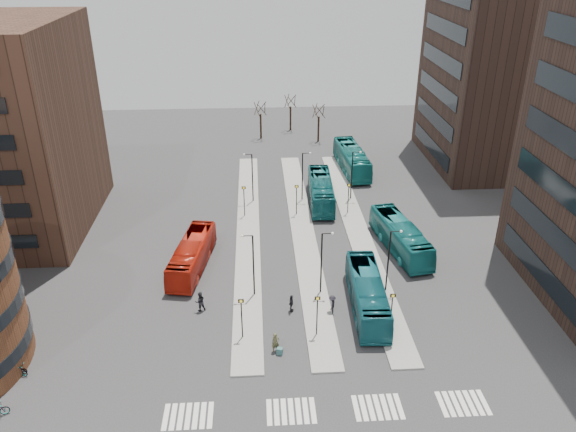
{
  "coord_description": "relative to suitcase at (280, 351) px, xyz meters",
  "views": [
    {
      "loc": [
        -2.95,
        -24.26,
        29.13
      ],
      "look_at": [
        0.0,
        23.87,
        5.0
      ],
      "focal_mm": 35.0,
      "sensor_mm": 36.0,
      "label": 1
    }
  ],
  "objects": [
    {
      "name": "teal_bus_c",
      "position": [
        13.13,
        15.45,
        1.27
      ],
      "size": [
        4.44,
        11.43,
        3.11
      ],
      "primitive_type": "imported",
      "rotation": [
        0.0,
        0.0,
        0.17
      ],
      "color": "#15696C",
      "rests_on": "ground"
    },
    {
      "name": "commuter_b",
      "position": [
        1.27,
        5.53,
        0.52
      ],
      "size": [
        0.57,
        1.0,
        1.61
      ],
      "primitive_type": "imported",
      "rotation": [
        0.0,
        0.0,
        1.38
      ],
      "color": "black",
      "rests_on": "ground"
    },
    {
      "name": "commuter_a",
      "position": [
        -6.59,
        6.12,
        0.64
      ],
      "size": [
        1.06,
        0.93,
        1.84
      ],
      "primitive_type": "imported",
      "rotation": [
        0.0,
        0.0,
        3.45
      ],
      "color": "black",
      "rests_on": "ground"
    },
    {
      "name": "crosswalk_stripes",
      "position": [
        3.24,
        -5.91,
        -0.28
      ],
      "size": [
        22.35,
        2.4,
        0.01
      ],
      "color": "silver",
      "rests_on": "ground"
    },
    {
      "name": "tower_far",
      "position": [
        33.47,
        40.09,
        14.71
      ],
      "size": [
        20.12,
        20.0,
        30.0
      ],
      "color": "#31221B",
      "rests_on": "ground"
    },
    {
      "name": "suitcase",
      "position": [
        0.0,
        0.0,
        0.0
      ],
      "size": [
        0.53,
        0.46,
        0.57
      ],
      "primitive_type": "cube",
      "rotation": [
        0.0,
        0.0,
        -0.25
      ],
      "color": "navy",
      "rests_on": "ground"
    },
    {
      "name": "sign_poles",
      "position": [
        3.09,
        13.09,
        2.12
      ],
      "size": [
        12.45,
        22.12,
        3.65
      ],
      "color": "black",
      "rests_on": "ground"
    },
    {
      "name": "island_mid",
      "position": [
        3.49,
        20.09,
        -0.21
      ],
      "size": [
        2.5,
        45.0,
        0.15
      ],
      "primitive_type": "cube",
      "color": "gray",
      "rests_on": "ground"
    },
    {
      "name": "bare_trees",
      "position": [
        4.16,
        52.76,
        2.44
      ],
      "size": [
        10.97,
        8.14,
        5.9
      ],
      "color": "black",
      "rests_on": "ground"
    },
    {
      "name": "lamp_posts",
      "position": [
        4.13,
        18.09,
        3.29
      ],
      "size": [
        14.04,
        20.24,
        6.12
      ],
      "color": "black",
      "rests_on": "ground"
    },
    {
      "name": "bicycle_far",
      "position": [
        -19.51,
        -1.01,
        0.21
      ],
      "size": [
        1.98,
        1.34,
        0.99
      ],
      "primitive_type": "imported",
      "rotation": [
        0.0,
        0.0,
        1.17
      ],
      "color": "gray",
      "rests_on": "ground"
    },
    {
      "name": "traveller",
      "position": [
        -0.31,
        0.36,
        0.55
      ],
      "size": [
        0.68,
        0.51,
        1.68
      ],
      "primitive_type": "imported",
      "rotation": [
        0.0,
        0.0,
        0.19
      ],
      "color": "#49482B",
      "rests_on": "ground"
    },
    {
      "name": "bicycle_mid",
      "position": [
        -19.51,
        -1.22,
        0.17
      ],
      "size": [
        1.57,
        0.75,
        0.91
      ],
      "primitive_type": "imported",
      "rotation": [
        0.0,
        0.0,
        1.79
      ],
      "color": "gray",
      "rests_on": "ground"
    },
    {
      "name": "island_right",
      "position": [
        9.49,
        20.09,
        -0.21
      ],
      "size": [
        2.5,
        45.0,
        0.15
      ],
      "primitive_type": "cube",
      "color": "gray",
      "rests_on": "ground"
    },
    {
      "name": "commuter_c",
      "position": [
        4.75,
        5.15,
        0.56
      ],
      "size": [
        0.87,
        1.21,
        1.68
      ],
      "primitive_type": "imported",
      "rotation": [
        0.0,
        0.0,
        4.46
      ],
      "color": "black",
      "rests_on": "ground"
    },
    {
      "name": "teal_bus_a",
      "position": [
        7.82,
        5.53,
        1.24
      ],
      "size": [
        3.05,
        11.06,
        3.05
      ],
      "primitive_type": "imported",
      "rotation": [
        0.0,
        0.0,
        -0.04
      ],
      "color": "#145A65",
      "rests_on": "ground"
    },
    {
      "name": "teal_bus_b",
      "position": [
        6.31,
        27.47,
        1.27
      ],
      "size": [
        3.13,
        11.26,
        3.1
      ],
      "primitive_type": "imported",
      "rotation": [
        0.0,
        0.0,
        -0.05
      ],
      "color": "#12585C",
      "rests_on": "ground"
    },
    {
      "name": "teal_bus_d",
      "position": [
        11.71,
        37.53,
        1.38
      ],
      "size": [
        3.59,
        12.14,
        3.34
      ],
      "primitive_type": "imported",
      "rotation": [
        0.0,
        0.0,
        0.07
      ],
      "color": "#16716F",
      "rests_on": "ground"
    },
    {
      "name": "island_left",
      "position": [
        -2.51,
        20.09,
        -0.21
      ],
      "size": [
        2.5,
        45.0,
        0.15
      ],
      "primitive_type": "cube",
      "color": "gray",
      "rests_on": "ground"
    },
    {
      "name": "red_bus",
      "position": [
        -7.87,
        13.21,
        1.17
      ],
      "size": [
        4.15,
        10.71,
        2.91
      ],
      "primitive_type": "imported",
      "rotation": [
        0.0,
        0.0,
        -0.17
      ],
      "color": "#B61E0E",
      "rests_on": "ground"
    }
  ]
}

